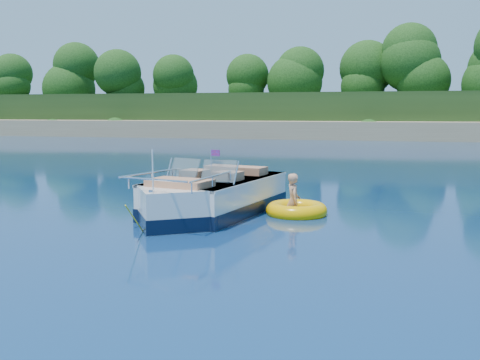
{
  "coord_description": "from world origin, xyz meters",
  "views": [
    {
      "loc": [
        2.15,
        -9.79,
        2.4
      ],
      "look_at": [
        -0.74,
        1.73,
        0.85
      ],
      "focal_mm": 40.0,
      "sensor_mm": 36.0,
      "label": 1
    }
  ],
  "objects": [
    {
      "name": "boy",
      "position": [
        0.38,
        2.3,
        0.0
      ],
      "size": [
        0.56,
        0.79,
        1.41
      ],
      "primitive_type": "imported",
      "rotation": [
        0.0,
        -0.17,
        1.93
      ],
      "color": "tan",
      "rests_on": "ground"
    },
    {
      "name": "treeline",
      "position": [
        0.04,
        41.01,
        5.55
      ],
      "size": [
        150.0,
        7.12,
        8.19
      ],
      "color": "black",
      "rests_on": "ground"
    },
    {
      "name": "motorboat",
      "position": [
        -1.5,
        1.8,
        0.36
      ],
      "size": [
        2.78,
        5.58,
        1.88
      ],
      "rotation": [
        0.0,
        0.0,
        -0.22
      ],
      "color": "white",
      "rests_on": "ground"
    },
    {
      "name": "ground",
      "position": [
        0.0,
        0.0,
        0.0
      ],
      "size": [
        160.0,
        160.0,
        0.0
      ],
      "primitive_type": "plane",
      "color": "#0A1B4A",
      "rests_on": "ground"
    },
    {
      "name": "shoreline",
      "position": [
        0.0,
        63.77,
        0.98
      ],
      "size": [
        170.0,
        59.0,
        6.0
      ],
      "color": "#987D58",
      "rests_on": "ground"
    },
    {
      "name": "tow_tube",
      "position": [
        0.45,
        2.36,
        0.1
      ],
      "size": [
        1.6,
        1.6,
        0.38
      ],
      "rotation": [
        0.0,
        0.0,
        -0.13
      ],
      "color": "#FFB501",
      "rests_on": "ground"
    }
  ]
}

